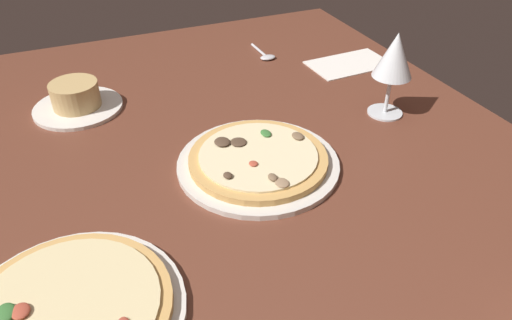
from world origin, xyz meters
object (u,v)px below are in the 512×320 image
object	(u,v)px
pizza_side	(68,313)
spoon	(265,55)
paper_menu	(349,64)
pizza_main	(258,161)
ramekin_on_saucer	(76,99)
wine_glass_far	(394,58)

from	to	relation	value
pizza_side	spoon	xyz separation A→B (cm)	(62.55, -54.17, -0.75)
paper_menu	pizza_main	bearing A→B (deg)	126.25
pizza_side	spoon	size ratio (longest dim) A/B	2.52
paper_menu	ramekin_on_saucer	bearing A→B (deg)	84.74
ramekin_on_saucer	wine_glass_far	xyz separation A→B (cm)	(-26.86, -58.22, 9.85)
pizza_main	pizza_side	world-z (taller)	same
pizza_side	wine_glass_far	bearing A→B (deg)	-67.81
pizza_main	ramekin_on_saucer	size ratio (longest dim) A/B	1.56
pizza_side	wine_glass_far	size ratio (longest dim) A/B	1.63
ramekin_on_saucer	paper_menu	bearing A→B (deg)	-92.88
ramekin_on_saucer	paper_menu	world-z (taller)	ramekin_on_saucer
wine_glass_far	spoon	xyz separation A→B (cm)	(35.95, 11.04, -11.76)
ramekin_on_saucer	spoon	world-z (taller)	ramekin_on_saucer
spoon	paper_menu	bearing A→B (deg)	-125.42
pizza_side	paper_menu	distance (cm)	87.38
pizza_main	wine_glass_far	distance (cm)	34.05
paper_menu	pizza_side	bearing A→B (deg)	122.69
pizza_main	wine_glass_far	xyz separation A→B (cm)	(6.62, -31.53, 11.04)
pizza_main	paper_menu	size ratio (longest dim) A/B	1.43
pizza_main	spoon	distance (cm)	47.25
paper_menu	spoon	bearing A→B (deg)	52.20
pizza_side	spoon	bearing A→B (deg)	-40.89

